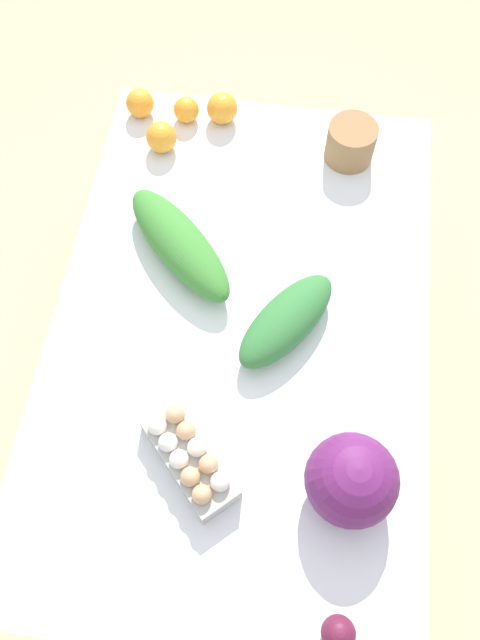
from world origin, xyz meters
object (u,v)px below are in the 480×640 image
(orange_2, at_px, (222,108))
(orange_1, at_px, (140,103))
(cabbage_purple, at_px, (351,480))
(greens_bunch_beet_tops, at_px, (179,244))
(orange_0, at_px, (186,110))
(egg_carton, at_px, (189,457))
(beet_root, at_px, (338,633))
(paper_bag, at_px, (351,143))
(orange_3, at_px, (161,137))
(greens_bunch_chard, at_px, (286,322))

(orange_2, bearing_deg, orange_1, 92.29)
(cabbage_purple, height_order, orange_2, cabbage_purple)
(greens_bunch_beet_tops, height_order, orange_0, greens_bunch_beet_tops)
(egg_carton, height_order, beet_root, egg_carton)
(egg_carton, bearing_deg, cabbage_purple, -134.82)
(paper_bag, height_order, orange_3, paper_bag)
(orange_0, bearing_deg, egg_carton, -169.53)
(egg_carton, distance_m, greens_bunch_beet_tops, 0.51)
(greens_bunch_beet_tops, relative_size, beet_root, 5.88)
(beet_root, xyz_separation_m, orange_0, (1.22, 0.50, 0.00))
(orange_0, distance_m, orange_2, 0.10)
(cabbage_purple, xyz_separation_m, orange_0, (0.95, 0.50, -0.06))
(cabbage_purple, height_order, beet_root, cabbage_purple)
(beet_root, height_order, orange_1, orange_1)
(orange_0, height_order, orange_2, orange_2)
(orange_0, bearing_deg, orange_3, 157.29)
(beet_root, bearing_deg, cabbage_purple, 0.25)
(beet_root, relative_size, orange_1, 0.84)
(beet_root, bearing_deg, orange_3, 26.17)
(greens_bunch_chard, height_order, orange_3, greens_bunch_chard)
(egg_carton, distance_m, orange_2, 0.95)
(cabbage_purple, xyz_separation_m, greens_bunch_beet_tops, (0.51, 0.43, -0.04))
(greens_bunch_chard, bearing_deg, orange_0, 28.94)
(egg_carton, height_order, orange_0, egg_carton)
(cabbage_purple, relative_size, orange_0, 2.64)
(greens_bunch_chard, xyz_separation_m, orange_2, (0.62, 0.24, -0.00))
(greens_bunch_chard, distance_m, orange_3, 0.63)
(egg_carton, relative_size, orange_3, 3.00)
(greens_bunch_chard, bearing_deg, orange_2, 21.11)
(cabbage_purple, relative_size, greens_bunch_chard, 0.62)
(orange_2, bearing_deg, egg_carton, -175.42)
(beet_root, height_order, orange_3, orange_3)
(orange_3, bearing_deg, egg_carton, -165.11)
(paper_bag, bearing_deg, orange_2, 76.70)
(paper_bag, relative_size, beet_root, 1.98)
(orange_2, bearing_deg, greens_bunch_beet_tops, 175.66)
(beet_root, xyz_separation_m, orange_2, (1.23, 0.40, 0.01))
(orange_1, xyz_separation_m, orange_3, (-0.11, -0.08, 0.00))
(egg_carton, relative_size, greens_bunch_beet_tops, 0.64)
(orange_0, xyz_separation_m, orange_2, (0.01, -0.10, 0.01))
(egg_carton, height_order, greens_bunch_beet_tops, greens_bunch_beet_tops)
(beet_root, relative_size, orange_2, 0.77)
(beet_root, bearing_deg, orange_2, 18.02)
(greens_bunch_chard, height_order, greens_bunch_beet_tops, greens_bunch_beet_tops)
(greens_bunch_beet_tops, relative_size, orange_2, 4.54)
(cabbage_purple, relative_size, paper_bag, 1.44)
(paper_bag, distance_m, orange_2, 0.36)
(orange_0, height_order, orange_1, orange_1)
(greens_bunch_beet_tops, height_order, orange_3, greens_bunch_beet_tops)
(cabbage_purple, xyz_separation_m, paper_bag, (0.88, 0.05, -0.04))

